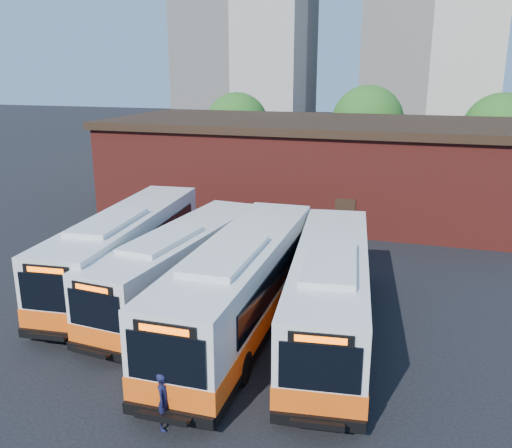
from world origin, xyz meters
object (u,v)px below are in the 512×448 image
(bus_mideast, at_px, (241,288))
(bus_east, at_px, (330,294))
(bus_west, at_px, (126,251))
(bus_midwest, at_px, (181,267))
(transit_worker, at_px, (165,401))

(bus_mideast, bearing_deg, bus_east, 9.88)
(bus_west, relative_size, bus_mideast, 0.98)
(bus_midwest, xyz_separation_m, transit_worker, (3.28, -8.25, -0.62))
(bus_west, distance_m, transit_worker, 11.30)
(bus_west, relative_size, transit_worker, 7.59)
(bus_mideast, bearing_deg, bus_west, 156.50)
(bus_mideast, distance_m, bus_east, 3.40)
(bus_east, bearing_deg, bus_mideast, -176.55)
(bus_east, relative_size, transit_worker, 7.48)
(bus_west, bearing_deg, bus_mideast, -27.99)
(bus_midwest, relative_size, transit_worker, 7.00)
(bus_mideast, distance_m, transit_worker, 6.48)
(bus_west, height_order, transit_worker, bus_west)
(bus_west, xyz_separation_m, bus_east, (9.92, -2.16, -0.03))
(bus_mideast, relative_size, bus_east, 1.04)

